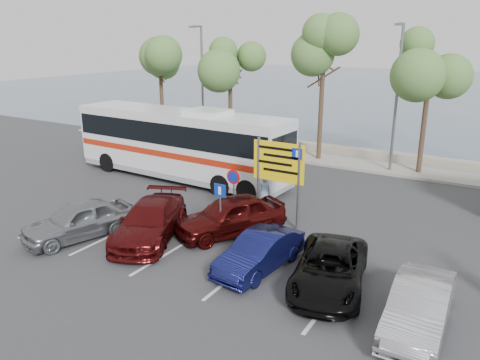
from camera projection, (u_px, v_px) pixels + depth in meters
The scene contains 22 objects.
ground at pixel (214, 249), 17.15m from camera, with size 120.00×120.00×0.00m, color #333335.
kerb_strip at pixel (341, 162), 28.61m from camera, with size 44.00×2.40×0.15m, color gray.
seawall at pixel (352, 152), 30.18m from camera, with size 48.00×0.80×0.60m, color gray.
sea at pixel (450, 91), 66.36m from camera, with size 140.00×140.00×0.00m, color #465C71.
tree_far_left at pixel (160, 53), 33.64m from camera, with size 3.20×3.20×7.60m.
tree_left at pixel (230, 60), 30.79m from camera, with size 3.20×3.20×7.20m.
tree_mid at pixel (324, 51), 27.41m from camera, with size 3.20×3.20×8.00m.
tree_right at pixel (431, 62), 24.61m from camera, with size 3.20×3.20×7.40m.
street_lamp_left at pixel (202, 80), 31.79m from camera, with size 0.45×1.15×8.01m.
street_lamp_right at pixel (397, 91), 25.41m from camera, with size 0.45×1.15×8.01m.
direction_sign at pixel (278, 169), 18.56m from camera, with size 2.20×0.12×3.60m.
sign_no_stop at pixel (234, 188), 18.93m from camera, with size 0.60×0.08×2.35m.
sign_parking at pixel (220, 204), 17.46m from camera, with size 0.50×0.07×2.25m.
lane_markings at pixel (172, 252), 16.88m from camera, with size 12.02×4.20×0.01m, color silver, non-canonical shape.
coach_bus_left at pixel (180, 146), 25.13m from camera, with size 12.74×3.22×3.94m.
car_silver_a at pixel (79, 220), 17.90m from camera, with size 1.70×4.22×1.44m, color gray.
car_blue at pixel (260, 252), 15.47m from camera, with size 1.32×3.79×1.25m, color #0E1143.
car_maroon at pixel (150, 221), 17.84m from camera, with size 1.98×4.88×1.42m, color #4B0C0D.
car_red at pixel (230, 216), 18.25m from camera, with size 1.80×4.47×1.52m, color #420A09.
suv_black at pixel (330, 269), 14.37m from camera, with size 2.07×4.50×1.25m, color black.
car_silver_b at pixel (419, 307), 12.27m from camera, with size 1.41×4.03×1.33m, color #95959A.
pedestrian_near at pixel (264, 194), 20.38m from camera, with size 0.64×0.42×1.75m, color #7C97B4.
Camera 1 is at (8.87, -12.93, 7.45)m, focal length 35.00 mm.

